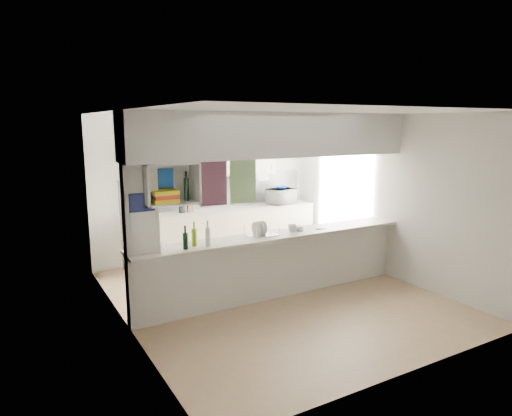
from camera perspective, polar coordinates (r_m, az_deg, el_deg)
floor at (r=6.71m, az=2.41°, el=-10.94°), size 4.80×4.80×0.00m
ceiling at (r=6.25m, az=2.60°, el=11.86°), size 4.80×4.80×0.00m
wall_back at (r=8.45m, az=-6.22°, el=2.61°), size 4.20×0.00×4.20m
wall_left at (r=5.54m, az=-16.21°, el=-1.91°), size 0.00×4.80×4.80m
wall_right at (r=7.66m, az=15.91°, el=1.46°), size 0.00×4.80×4.80m
servery_partition at (r=6.21m, az=1.17°, el=3.17°), size 4.20×0.50×2.60m
cubby_shelf at (r=5.56m, az=-10.93°, el=2.66°), size 0.65×0.35×0.50m
kitchen_run at (r=8.36m, az=-4.43°, el=-0.75°), size 3.60×0.63×2.24m
microwave at (r=8.85m, az=3.17°, el=1.48°), size 0.60×0.47×0.29m
bowl at (r=8.81m, az=3.15°, el=2.58°), size 0.22×0.22×0.05m
dish_rack at (r=6.33m, az=0.71°, el=-2.70°), size 0.44×0.35×0.22m
cup at (r=6.53m, az=4.56°, el=-2.51°), size 0.17×0.17×0.10m
wine_bottles at (r=5.78m, az=-7.47°, el=-3.71°), size 0.37×0.15×0.33m
plastic_tubs at (r=6.66m, az=5.50°, el=-2.53°), size 0.49×0.18×0.07m
utensil_jar at (r=8.06m, az=-9.27°, el=-0.06°), size 0.11×0.11×0.15m
knife_block at (r=8.14m, az=-8.25°, el=0.24°), size 0.10×0.08×0.19m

